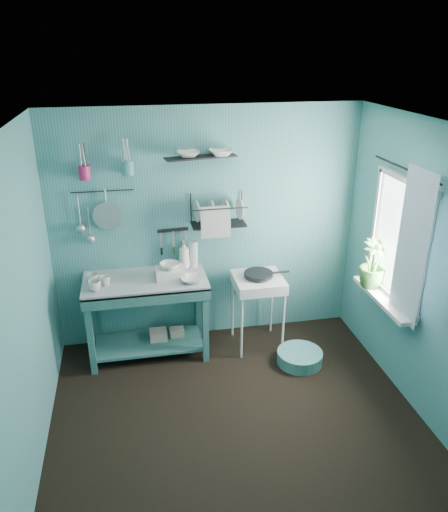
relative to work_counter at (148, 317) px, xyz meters
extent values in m
plane|color=black|center=(0.69, -1.19, -0.43)|extent=(3.20, 3.20, 0.00)
plane|color=silver|center=(0.69, -1.19, 2.07)|extent=(3.20, 3.20, 0.00)
plane|color=#3A7678|center=(0.69, 0.31, 0.82)|extent=(3.20, 0.00, 3.20)
plane|color=#3A7678|center=(0.69, -2.69, 0.82)|extent=(3.20, 0.00, 3.20)
plane|color=#3A7678|center=(-0.91, -1.19, 0.82)|extent=(0.00, 3.00, 3.00)
plane|color=#3A7678|center=(2.29, -1.19, 0.82)|extent=(0.00, 3.00, 3.00)
cube|color=#2D5F5E|center=(0.00, 0.00, 0.00)|extent=(1.31, 0.80, 0.87)
imported|color=silver|center=(-0.48, -0.16, 0.48)|extent=(0.12, 0.12, 0.10)
imported|color=silver|center=(-0.38, -0.06, 0.48)|extent=(0.14, 0.14, 0.09)
imported|color=silver|center=(-0.50, 0.00, 0.48)|extent=(0.17, 0.17, 0.10)
cube|color=silver|center=(0.25, -0.02, 0.48)|extent=(0.28, 0.22, 0.10)
imported|color=silver|center=(0.25, -0.02, 0.56)|extent=(0.20, 0.19, 0.06)
imported|color=silver|center=(0.42, 0.20, 0.58)|extent=(0.11, 0.12, 0.30)
cylinder|color=#ADB7C1|center=(0.52, 0.22, 0.57)|extent=(0.09, 0.09, 0.28)
imported|color=silver|center=(0.45, -0.15, 0.46)|extent=(0.22, 0.22, 0.05)
cube|color=silver|center=(1.16, -0.05, -0.03)|extent=(0.59, 0.59, 0.80)
cylinder|color=black|center=(1.16, -0.05, 0.41)|extent=(0.30, 0.30, 0.03)
cube|color=black|center=(0.32, 0.28, 0.83)|extent=(0.32, 0.05, 0.03)
cube|color=black|center=(0.78, 0.18, 1.05)|extent=(0.58, 0.31, 0.32)
cube|color=black|center=(0.61, 0.21, 1.58)|extent=(0.72, 0.30, 0.01)
imported|color=silver|center=(0.49, 0.21, 1.58)|extent=(0.24, 0.24, 0.05)
imported|color=silver|center=(0.81, 0.21, 1.64)|extent=(0.24, 0.24, 0.06)
cylinder|color=#AF2054|center=(-0.49, 0.23, 1.48)|extent=(0.11, 0.11, 0.13)
cylinder|color=teal|center=(-0.09, 0.23, 1.50)|extent=(0.11, 0.11, 0.13)
cylinder|color=#A9ABB1|center=(-0.32, 0.26, 1.03)|extent=(0.28, 0.03, 0.28)
cylinder|color=#A9ABB1|center=(-0.58, 0.27, 1.09)|extent=(0.01, 0.01, 0.30)
cylinder|color=#A9ABB1|center=(-0.50, 0.27, 0.98)|extent=(0.01, 0.01, 0.30)
cylinder|color=black|center=(-0.35, 0.28, 1.28)|extent=(0.60, 0.01, 0.01)
plane|color=white|center=(2.27, -0.74, 0.97)|extent=(0.00, 1.10, 1.10)
cube|color=silver|center=(2.19, -0.74, 0.38)|extent=(0.16, 0.95, 0.04)
plane|color=silver|center=(2.21, -1.04, 1.02)|extent=(0.00, 1.35, 1.35)
cylinder|color=black|center=(2.23, -0.74, 1.62)|extent=(0.02, 1.05, 0.02)
imported|color=#3A6C2B|center=(2.18, -0.50, 0.63)|extent=(0.35, 0.35, 0.48)
cube|color=tan|center=(0.10, 0.05, -0.32)|extent=(0.18, 0.18, 0.22)
cube|color=tan|center=(0.30, 0.08, -0.33)|extent=(0.15, 0.15, 0.20)
cylinder|color=teal|center=(1.50, -0.48, -0.37)|extent=(0.46, 0.46, 0.13)
camera|label=1|loc=(-0.08, -4.54, 2.60)|focal=35.00mm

